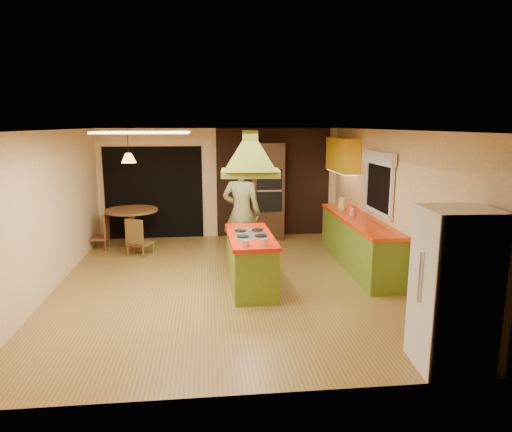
{
  "coord_description": "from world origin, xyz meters",
  "views": [
    {
      "loc": [
        -0.27,
        -7.25,
        2.6
      ],
      "look_at": [
        0.48,
        -0.16,
        1.15
      ],
      "focal_mm": 32.0,
      "sensor_mm": 36.0,
      "label": 1
    }
  ],
  "objects": [
    {
      "name": "ground",
      "position": [
        0.0,
        0.0,
        0.0
      ],
      "size": [
        6.5,
        6.5,
        0.0
      ],
      "primitive_type": "plane",
      "color": "olive",
      "rests_on": "ground"
    },
    {
      "name": "room_walls",
      "position": [
        0.0,
        0.0,
        1.25
      ],
      "size": [
        5.5,
        6.5,
        6.5
      ],
      "color": "beige",
      "rests_on": "ground"
    },
    {
      "name": "ceiling_plane",
      "position": [
        0.0,
        0.0,
        2.5
      ],
      "size": [
        6.5,
        6.5,
        0.0
      ],
      "primitive_type": "plane",
      "rotation": [
        3.14,
        0.0,
        0.0
      ],
      "color": "silver",
      "rests_on": "room_walls"
    },
    {
      "name": "brick_panel",
      "position": [
        1.25,
        3.23,
        1.25
      ],
      "size": [
        2.64,
        0.03,
        2.5
      ],
      "primitive_type": "cube",
      "color": "#381E14",
      "rests_on": "ground"
    },
    {
      "name": "nook_opening",
      "position": [
        -1.5,
        3.23,
        1.05
      ],
      "size": [
        2.2,
        0.03,
        2.1
      ],
      "primitive_type": "cube",
      "color": "black",
      "rests_on": "ground"
    },
    {
      "name": "right_counter",
      "position": [
        2.45,
        0.6,
        0.46
      ],
      "size": [
        0.62,
        3.05,
        0.92
      ],
      "color": "olive",
      "rests_on": "ground"
    },
    {
      "name": "upper_cabinets",
      "position": [
        2.57,
        2.2,
        1.95
      ],
      "size": [
        0.34,
        1.4,
        0.7
      ],
      "primitive_type": "cube",
      "color": "yellow",
      "rests_on": "room_walls"
    },
    {
      "name": "window_right",
      "position": [
        2.7,
        0.4,
        1.77
      ],
      "size": [
        0.12,
        1.35,
        1.06
      ],
      "color": "black",
      "rests_on": "room_walls"
    },
    {
      "name": "fluor_panel",
      "position": [
        -1.1,
        -1.2,
        2.48
      ],
      "size": [
        1.2,
        0.6,
        0.03
      ],
      "primitive_type": "cube",
      "color": "white",
      "rests_on": "ceiling_plane"
    },
    {
      "name": "kitchen_island",
      "position": [
        0.38,
        -0.26,
        0.44
      ],
      "size": [
        0.74,
        1.75,
        0.89
      ],
      "rotation": [
        0.0,
        0.0,
        0.02
      ],
      "color": "olive",
      "rests_on": "ground"
    },
    {
      "name": "range_hood",
      "position": [
        0.38,
        -0.26,
        2.26
      ],
      "size": [
        0.92,
        0.69,
        0.78
      ],
      "rotation": [
        0.0,
        0.0,
        -0.06
      ],
      "color": "olive",
      "rests_on": "ceiling_plane"
    },
    {
      "name": "man",
      "position": [
        0.33,
        0.96,
        0.98
      ],
      "size": [
        0.84,
        0.69,
        1.97
      ],
      "primitive_type": "imported",
      "rotation": [
        0.0,
        0.0,
        2.79
      ],
      "color": "brown",
      "rests_on": "ground"
    },
    {
      "name": "refrigerator",
      "position": [
        2.29,
        -2.93,
        0.88
      ],
      "size": [
        0.76,
        0.72,
        1.75
      ],
      "primitive_type": "cube",
      "rotation": [
        0.0,
        0.0,
        -0.06
      ],
      "color": "white",
      "rests_on": "ground"
    },
    {
      "name": "wall_oven",
      "position": [
        1.08,
        2.95,
        1.09
      ],
      "size": [
        0.75,
        0.64,
        2.18
      ],
      "rotation": [
        0.0,
        0.0,
        -0.06
      ],
      "color": "#462916",
      "rests_on": "ground"
    },
    {
      "name": "dining_table",
      "position": [
        -1.9,
        2.48,
        0.58
      ],
      "size": [
        1.1,
        1.1,
        0.82
      ],
      "rotation": [
        0.0,
        0.0,
        -0.22
      ],
      "color": "brown",
      "rests_on": "ground"
    },
    {
      "name": "chair_left",
      "position": [
        -2.6,
        2.38,
        0.37
      ],
      "size": [
        0.42,
        0.42,
        0.75
      ],
      "primitive_type": null,
      "rotation": [
        0.0,
        0.0,
        -1.59
      ],
      "color": "brown",
      "rests_on": "ground"
    },
    {
      "name": "chair_near",
      "position": [
        -1.65,
        1.83,
        0.38
      ],
      "size": [
        0.56,
        0.56,
        0.76
      ],
      "primitive_type": null,
      "rotation": [
        0.0,
        0.0,
        2.67
      ],
      "color": "brown",
      "rests_on": "ground"
    },
    {
      "name": "pendant_lamp",
      "position": [
        -1.9,
        2.48,
        1.9
      ],
      "size": [
        0.34,
        0.34,
        0.2
      ],
      "primitive_type": "cone",
      "rotation": [
        0.0,
        0.0,
        -0.14
      ],
      "color": "#FF9E3F",
      "rests_on": "ceiling_plane"
    },
    {
      "name": "canister_large",
      "position": [
        2.4,
        1.47,
        1.03
      ],
      "size": [
        0.2,
        0.2,
        0.23
      ],
      "primitive_type": "cylinder",
      "rotation": [
        0.0,
        0.0,
        -0.39
      ],
      "color": "beige",
      "rests_on": "right_counter"
    },
    {
      "name": "canister_medium",
      "position": [
        2.4,
        1.56,
        1.01
      ],
      "size": [
        0.16,
        0.16,
        0.18
      ],
      "primitive_type": "cylinder",
      "rotation": [
        0.0,
        0.0,
        0.29
      ],
      "color": "beige",
      "rests_on": "right_counter"
    },
    {
      "name": "canister_small",
      "position": [
        2.4,
        0.85,
        0.99
      ],
      "size": [
        0.14,
        0.14,
        0.14
      ],
      "primitive_type": "cylinder",
      "rotation": [
        0.0,
        0.0,
        0.32
      ],
      "color": "beige",
      "rests_on": "right_counter"
    }
  ]
}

